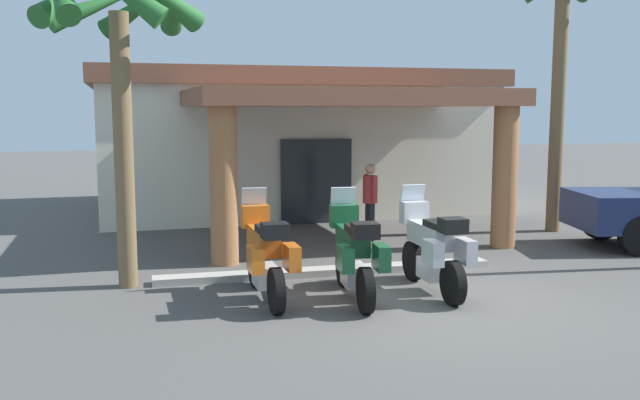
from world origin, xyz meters
name	(u,v)px	position (x,y,z in m)	size (l,w,h in m)	color
ground_plane	(435,302)	(0.00, 0.00, 0.00)	(80.00, 80.00, 0.00)	#514F4C
motel_building	(288,138)	(-0.11, 10.37, 1.99)	(11.03, 11.31, 3.86)	silver
motorcycle_orange	(265,254)	(-2.41, 0.73, 0.70)	(0.71, 2.21, 1.61)	black
motorcycle_green	(354,254)	(-1.11, 0.45, 0.70)	(0.73, 2.21, 1.61)	black
motorcycle_silver	(433,248)	(0.19, 0.53, 0.70)	(0.70, 2.21, 1.61)	black
pedestrian	(370,197)	(0.57, 4.84, 0.96)	(0.32, 0.53, 1.67)	black
palm_tree_roadside	(118,28)	(-4.46, 2.06, 4.08)	(2.64, 2.68, 5.30)	brown
palm_tree_near_portico	(562,17)	(5.12, 4.95, 4.89)	(2.33, 2.47, 6.54)	brown
curb_strip	(327,271)	(-1.11, 2.04, 0.06)	(5.90, 0.36, 0.12)	#ADA89E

